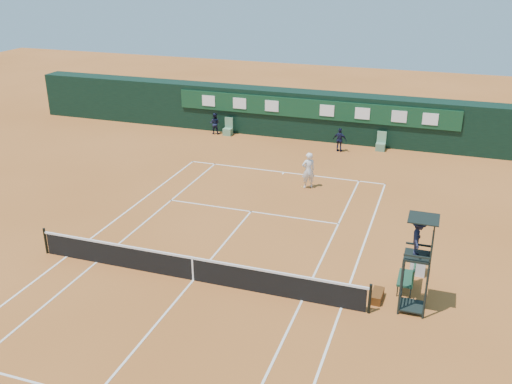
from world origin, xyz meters
TOP-DOWN VIEW (x-y plane):
  - ground at (0.00, 0.00)m, footprint 90.00×90.00m
  - court_lines at (0.00, 0.00)m, footprint 11.05×23.85m
  - tennis_net at (0.00, 0.00)m, footprint 12.90×0.10m
  - back_wall at (0.00, 18.74)m, footprint 40.00×1.65m
  - linesman_chair_left at (-5.50, 17.48)m, footprint 0.55×0.50m
  - linesman_chair_right at (4.50, 17.48)m, footprint 0.55×0.50m
  - umpire_chair at (7.71, 0.65)m, footprint 0.96×0.95m
  - player_bench at (7.51, 1.88)m, footprint 0.56×1.20m
  - tennis_bag at (6.55, 0.88)m, footprint 0.40×0.85m
  - cooler at (7.74, 3.17)m, footprint 0.57×0.57m
  - tennis_ball at (1.47, 10.10)m, footprint 0.06×0.06m
  - player at (1.77, 10.16)m, footprint 0.82×0.76m
  - ball_kid_left at (-6.43, 17.47)m, footprint 0.75×0.62m
  - ball_kid_right at (2.16, 16.46)m, footprint 0.90×0.49m

SIDE VIEW (x-z plane):
  - ground at x=0.00m, z-range 0.00..0.00m
  - court_lines at x=0.00m, z-range 0.00..0.01m
  - tennis_ball at x=1.47m, z-range 0.00..0.06m
  - tennis_bag at x=6.55m, z-range 0.00..0.31m
  - linesman_chair_left at x=-5.50m, z-range -0.26..0.89m
  - linesman_chair_right at x=4.50m, z-range -0.26..0.89m
  - cooler at x=7.74m, z-range 0.00..0.65m
  - tennis_net at x=0.00m, z-range -0.04..1.06m
  - player_bench at x=7.51m, z-range 0.05..1.15m
  - ball_kid_left at x=-6.43m, z-range 0.00..1.42m
  - ball_kid_right at x=2.16m, z-range 0.00..1.46m
  - player at x=1.77m, z-range 0.00..1.89m
  - back_wall at x=0.00m, z-range 0.01..3.01m
  - umpire_chair at x=7.71m, z-range 0.75..4.17m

